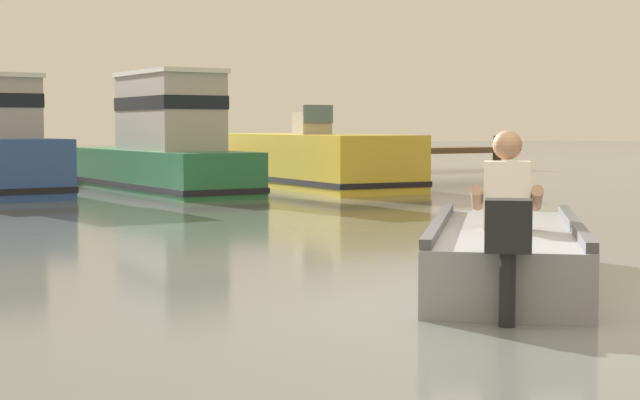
{
  "coord_description": "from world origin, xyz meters",
  "views": [
    {
      "loc": [
        -4.37,
        -4.69,
        1.22
      ],
      "look_at": [
        0.45,
        3.14,
        0.55
      ],
      "focal_mm": 56.82,
      "sensor_mm": 36.0,
      "label": 1
    }
  ],
  "objects": [
    {
      "name": "moored_boat_green",
      "position": [
        3.07,
        13.02,
        0.81
      ],
      "size": [
        1.66,
        6.0,
        2.24
      ],
      "color": "#287042",
      "rests_on": "ground"
    },
    {
      "name": "ground_plane",
      "position": [
        0.0,
        0.0,
        0.0
      ],
      "size": [
        120.0,
        120.0,
        0.0
      ],
      "primitive_type": "plane",
      "color": "slate"
    },
    {
      "name": "rowboat_with_person",
      "position": [
        0.94,
        1.19,
        0.25
      ],
      "size": [
        2.95,
        3.17,
        1.19
      ],
      "color": "gray",
      "rests_on": "ground"
    },
    {
      "name": "moored_boat_yellow",
      "position": [
        6.11,
        13.09,
        0.51
      ],
      "size": [
        2.36,
        6.89,
        1.64
      ],
      "color": "gold",
      "rests_on": "ground"
    },
    {
      "name": "wooden_dock",
      "position": [
        8.33,
        17.81,
        0.55
      ],
      "size": [
        14.03,
        1.64,
        1.05
      ],
      "color": "brown",
      "rests_on": "ground"
    }
  ]
}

